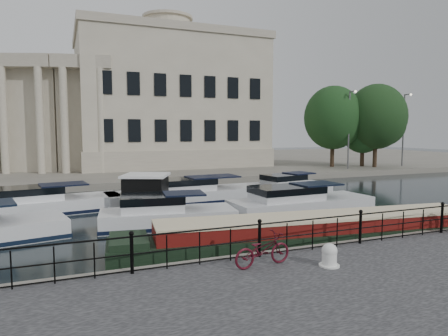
{
  "coord_description": "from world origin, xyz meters",
  "views": [
    {
      "loc": [
        -5.68,
        -13.3,
        4.55
      ],
      "look_at": [
        0.5,
        2.0,
        3.0
      ],
      "focal_mm": 32.0,
      "sensor_mm": 36.0,
      "label": 1
    }
  ],
  "objects_px": {
    "mooring_bollard": "(329,255)",
    "harbour_hut": "(146,195)",
    "bicycle": "(262,250)",
    "narrowboat": "(321,235)"
  },
  "relations": [
    {
      "from": "mooring_bollard",
      "to": "harbour_hut",
      "type": "distance_m",
      "value": 13.1
    },
    {
      "from": "mooring_bollard",
      "to": "harbour_hut",
      "type": "height_order",
      "value": "harbour_hut"
    },
    {
      "from": "bicycle",
      "to": "mooring_bollard",
      "type": "relative_size",
      "value": 2.73
    },
    {
      "from": "narrowboat",
      "to": "harbour_hut",
      "type": "bearing_deg",
      "value": 126.54
    },
    {
      "from": "bicycle",
      "to": "harbour_hut",
      "type": "xyz_separation_m",
      "value": [
        -1.11,
        12.03,
        -0.09
      ]
    },
    {
      "from": "narrowboat",
      "to": "harbour_hut",
      "type": "distance_m",
      "value": 10.58
    },
    {
      "from": "bicycle",
      "to": "narrowboat",
      "type": "height_order",
      "value": "bicycle"
    },
    {
      "from": "bicycle",
      "to": "mooring_bollard",
      "type": "height_order",
      "value": "bicycle"
    },
    {
      "from": "mooring_bollard",
      "to": "harbour_hut",
      "type": "relative_size",
      "value": 0.17
    },
    {
      "from": "bicycle",
      "to": "harbour_hut",
      "type": "relative_size",
      "value": 0.46
    }
  ]
}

